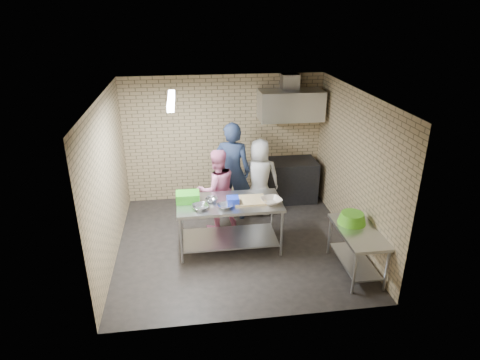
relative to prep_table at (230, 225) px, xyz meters
name	(u,v)px	position (x,y,z in m)	size (l,w,h in m)	color
floor	(236,242)	(0.13, 0.11, -0.45)	(4.20, 4.20, 0.00)	black
ceiling	(235,95)	(0.13, 0.11, 2.25)	(4.20, 4.20, 0.00)	black
back_wall	(224,139)	(0.13, 2.11, 0.90)	(4.20, 0.06, 2.70)	tan
front_wall	(256,234)	(0.13, -1.89, 0.90)	(4.20, 0.06, 2.70)	tan
left_wall	(108,181)	(-1.97, 0.11, 0.90)	(0.06, 4.00, 2.70)	tan
right_wall	(354,168)	(2.23, 0.11, 0.90)	(0.06, 4.00, 2.70)	tan
prep_table	(230,225)	(0.00, 0.00, 0.00)	(1.79, 0.89, 0.89)	#B9BCC0
side_counter	(356,251)	(1.93, -0.99, -0.07)	(0.60, 1.20, 0.75)	silver
stove	(288,180)	(1.48, 1.76, 0.00)	(1.20, 0.70, 0.90)	black
range_hood	(291,105)	(1.48, 1.81, 1.65)	(1.30, 0.60, 0.60)	silver
hood_duct	(290,82)	(1.48, 1.96, 2.10)	(0.35, 0.30, 0.30)	#A5A8AD
wall_shelf	(302,111)	(1.78, 2.00, 1.47)	(0.80, 0.20, 0.04)	#3F2B19
fluorescent_fixture	(171,100)	(-0.87, 0.11, 2.19)	(0.10, 1.25, 0.08)	white
green_crate	(188,197)	(-0.70, 0.12, 0.53)	(0.40, 0.30, 0.16)	green
blue_tub	(233,201)	(0.05, -0.10, 0.51)	(0.20, 0.20, 0.13)	#1A33C5
cutting_board	(250,200)	(0.35, -0.02, 0.46)	(0.55, 0.42, 0.03)	tan
mixing_bowl_a	(200,207)	(-0.50, -0.20, 0.48)	(0.28, 0.28, 0.07)	#B6B8BD
mixing_bowl_b	(212,200)	(-0.30, 0.05, 0.48)	(0.21, 0.21, 0.07)	#B3B6BB
mixing_bowl_c	(225,206)	(-0.10, -0.22, 0.48)	(0.26, 0.26, 0.06)	silver
ceramic_bowl	(271,201)	(0.70, -0.15, 0.49)	(0.34, 0.34, 0.08)	beige
green_basin	(352,218)	(1.91, -0.74, 0.39)	(0.46, 0.46, 0.17)	#59C626
bottle_green	(309,106)	(1.93, 2.00, 1.57)	(0.06, 0.06, 0.15)	green
man_navy	(232,171)	(0.18, 1.13, 0.54)	(0.72, 0.47, 1.98)	#151D36
woman_pink	(217,190)	(-0.15, 0.75, 0.35)	(0.77, 0.60, 1.58)	pink
woman_white	(260,178)	(0.75, 1.20, 0.35)	(0.78, 0.51, 1.59)	silver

